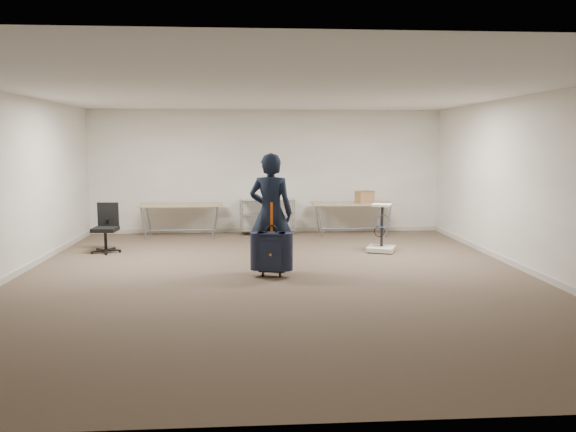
{
  "coord_description": "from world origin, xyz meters",
  "views": [
    {
      "loc": [
        -0.39,
        -8.36,
        2.04
      ],
      "look_at": [
        0.21,
        0.3,
        0.92
      ],
      "focal_mm": 35.0,
      "sensor_mm": 36.0,
      "label": 1
    }
  ],
  "objects": [
    {
      "name": "folding_table_left",
      "position": [
        -1.9,
        3.95,
        0.68
      ],
      "size": [
        1.8,
        0.75,
        0.73
      ],
      "color": "#957D5B",
      "rests_on": "ground"
    },
    {
      "name": "wire_shelf",
      "position": [
        0.0,
        4.2,
        0.44
      ],
      "size": [
        1.22,
        0.47,
        0.8
      ],
      "color": "#B8BBBF",
      "rests_on": "ground"
    },
    {
      "name": "ground",
      "position": [
        0.0,
        0.0,
        0.0
      ],
      "size": [
        9.0,
        9.0,
        0.0
      ],
      "primitive_type": "plane",
      "color": "#4F3C30",
      "rests_on": "ground"
    },
    {
      "name": "room_shell",
      "position": [
        0.0,
        1.38,
        0.05
      ],
      "size": [
        8.0,
        9.0,
        9.0
      ],
      "color": "beige",
      "rests_on": "ground"
    },
    {
      "name": "folding_table_right",
      "position": [
        1.9,
        3.95,
        0.68
      ],
      "size": [
        1.8,
        0.75,
        0.73
      ],
      "color": "#957D5B",
      "rests_on": "ground"
    },
    {
      "name": "equipment_cart",
      "position": [
        2.09,
        1.96,
        0.24
      ],
      "size": [
        0.64,
        0.64,
        0.91
      ],
      "color": "silver",
      "rests_on": "ground"
    },
    {
      "name": "office_chair",
      "position": [
        -3.1,
        2.28,
        0.28
      ],
      "size": [
        0.56,
        0.56,
        0.93
      ],
      "color": "black",
      "rests_on": "ground"
    },
    {
      "name": "suitcase",
      "position": [
        -0.06,
        0.1,
        0.39
      ],
      "size": [
        0.45,
        0.31,
        1.15
      ],
      "color": "black",
      "rests_on": "ground"
    },
    {
      "name": "person",
      "position": [
        -0.06,
        0.47,
        0.95
      ],
      "size": [
        0.78,
        0.61,
        1.9
      ],
      "primitive_type": "imported",
      "rotation": [
        0.0,
        0.0,
        2.9
      ],
      "color": "black",
      "rests_on": "ground"
    },
    {
      "name": "cardboard_box",
      "position": [
        2.15,
        3.87,
        0.86
      ],
      "size": [
        0.43,
        0.37,
        0.27
      ],
      "primitive_type": "cube",
      "rotation": [
        0.0,
        0.0,
        0.34
      ],
      "color": "olive",
      "rests_on": "folding_table_right"
    }
  ]
}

